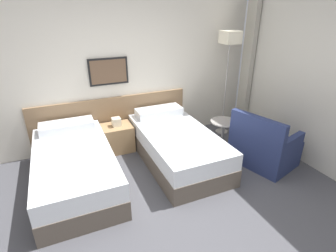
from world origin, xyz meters
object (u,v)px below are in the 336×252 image
(nightstand, at_px, (118,137))
(side_table, at_px, (223,130))
(bed_near_window, at_px, (176,145))
(bed_near_door, at_px, (75,167))
(armchair, at_px, (263,147))
(floor_lamp, at_px, (230,46))

(nightstand, height_order, side_table, nightstand)
(side_table, bearing_deg, bed_near_window, 176.90)
(bed_near_door, height_order, nightstand, bed_near_door)
(nightstand, xyz_separation_m, side_table, (1.62, -0.76, 0.16))
(bed_near_window, distance_m, nightstand, 1.05)
(bed_near_window, distance_m, armchair, 1.36)
(bed_near_door, xyz_separation_m, armchair, (2.76, -0.62, 0.01))
(side_table, bearing_deg, bed_near_door, 178.90)
(bed_near_window, xyz_separation_m, armchair, (1.21, -0.62, 0.01))
(bed_near_door, bearing_deg, side_table, -1.10)
(floor_lamp, relative_size, side_table, 3.40)
(bed_near_door, relative_size, side_table, 3.49)
(bed_near_door, distance_m, armchair, 2.83)
(bed_near_window, relative_size, floor_lamp, 1.03)
(nightstand, bearing_deg, bed_near_window, -42.68)
(bed_near_door, distance_m, nightstand, 1.05)
(nightstand, distance_m, floor_lamp, 2.51)
(bed_near_window, xyz_separation_m, side_table, (0.85, -0.05, 0.12))
(bed_near_door, height_order, floor_lamp, floor_lamp)
(bed_near_door, xyz_separation_m, side_table, (2.40, -0.05, 0.12))
(bed_near_window, bearing_deg, side_table, -3.10)
(bed_near_door, xyz_separation_m, bed_near_window, (1.55, 0.00, 0.00))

